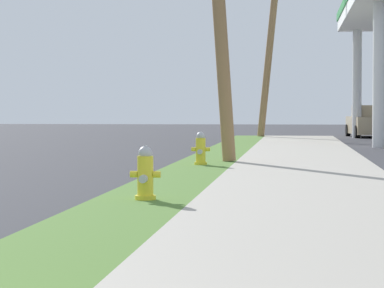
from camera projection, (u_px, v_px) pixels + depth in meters
name	position (u px, v px, depth m)	size (l,w,h in m)	color
fire_hydrant_second	(145.00, 176.00, 12.18)	(0.42, 0.38, 0.74)	yellow
fire_hydrant_third	(201.00, 150.00, 19.95)	(0.42, 0.37, 0.74)	yellow
utility_pole_background	(272.00, 24.00, 40.89)	(1.87, 0.45, 10.22)	#937047
car_tan_by_far_pump	(370.00, 123.00, 44.03)	(2.21, 4.62, 1.57)	tan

